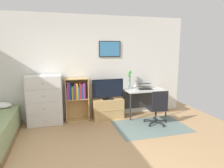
% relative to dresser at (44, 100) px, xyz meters
% --- Properties ---
extents(ground_plane, '(7.20, 7.20, 0.00)m').
position_rel_dresser_xyz_m(ground_plane, '(0.81, -2.15, -0.61)').
color(ground_plane, tan).
extents(wall_back_with_posters, '(6.12, 0.09, 2.70)m').
position_rel_dresser_xyz_m(wall_back_with_posters, '(0.81, 0.28, 0.74)').
color(wall_back_with_posters, silver).
rests_on(wall_back_with_posters, ground_plane).
extents(area_rug, '(1.70, 1.20, 0.01)m').
position_rel_dresser_xyz_m(area_rug, '(2.43, -0.87, -0.61)').
color(area_rug, slate).
rests_on(area_rug, ground_plane).
extents(dresser, '(0.83, 0.46, 1.22)m').
position_rel_dresser_xyz_m(dresser, '(0.00, 0.00, 0.00)').
color(dresser, silver).
rests_on(dresser, ground_plane).
extents(bookshelf, '(0.58, 0.30, 1.10)m').
position_rel_dresser_xyz_m(bookshelf, '(0.77, 0.06, 0.06)').
color(bookshelf, tan).
rests_on(bookshelf, ground_plane).
extents(tv_stand, '(0.80, 0.41, 0.52)m').
position_rel_dresser_xyz_m(tv_stand, '(1.60, 0.02, -0.35)').
color(tv_stand, tan).
rests_on(tv_stand, ground_plane).
extents(television, '(0.84, 0.16, 0.54)m').
position_rel_dresser_xyz_m(television, '(1.60, -0.01, 0.18)').
color(television, black).
rests_on(television, tv_stand).
extents(desk, '(1.10, 0.58, 0.74)m').
position_rel_dresser_xyz_m(desk, '(2.63, 0.00, -0.01)').
color(desk, silver).
rests_on(desk, ground_plane).
extents(office_chair, '(0.56, 0.58, 0.86)m').
position_rel_dresser_xyz_m(office_chair, '(2.62, -0.82, -0.15)').
color(office_chair, '#232326').
rests_on(office_chair, ground_plane).
extents(laptop, '(0.40, 0.43, 0.16)m').
position_rel_dresser_xyz_m(laptop, '(2.66, 0.02, 0.19)').
color(laptop, black).
rests_on(laptop, desk).
extents(computer_mouse, '(0.06, 0.10, 0.03)m').
position_rel_dresser_xyz_m(computer_mouse, '(2.91, -0.10, 0.15)').
color(computer_mouse, silver).
rests_on(computer_mouse, desk).
extents(bamboo_vase, '(0.09, 0.09, 0.50)m').
position_rel_dresser_xyz_m(bamboo_vase, '(2.25, 0.12, 0.36)').
color(bamboo_vase, silver).
rests_on(bamboo_vase, desk).
extents(wine_glass, '(0.07, 0.07, 0.18)m').
position_rel_dresser_xyz_m(wine_glass, '(2.32, -0.11, 0.26)').
color(wine_glass, silver).
rests_on(wine_glass, desk).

